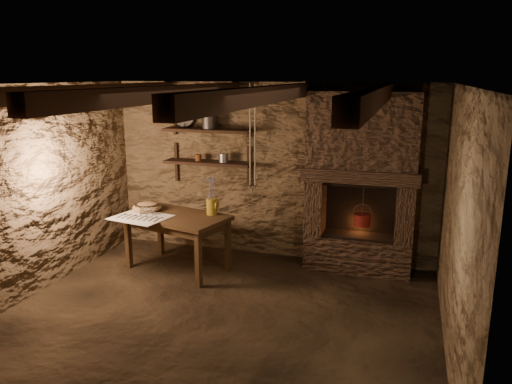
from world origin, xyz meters
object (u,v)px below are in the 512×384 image
(wooden_bowl, at_px, (147,207))
(red_pot, at_px, (362,219))
(stoneware_jug, at_px, (212,199))
(iron_stockpot, at_px, (210,123))
(work_table, at_px, (178,240))

(wooden_bowl, relative_size, red_pot, 0.70)
(stoneware_jug, relative_size, iron_stockpot, 2.27)
(iron_stockpot, distance_m, red_pot, 2.40)
(wooden_bowl, bearing_deg, stoneware_jug, 5.25)
(stoneware_jug, bearing_deg, iron_stockpot, 113.21)
(iron_stockpot, bearing_deg, red_pot, -3.26)
(work_table, bearing_deg, red_pot, 30.20)
(stoneware_jug, height_order, iron_stockpot, iron_stockpot)
(iron_stockpot, xyz_separation_m, red_pot, (2.11, -0.12, -1.14))
(red_pot, bearing_deg, iron_stockpot, 176.74)
(wooden_bowl, distance_m, red_pot, 2.80)
(work_table, distance_m, stoneware_jug, 0.71)
(iron_stockpot, bearing_deg, wooden_bowl, -133.38)
(wooden_bowl, xyz_separation_m, iron_stockpot, (0.64, 0.68, 1.07))
(wooden_bowl, bearing_deg, iron_stockpot, 46.62)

